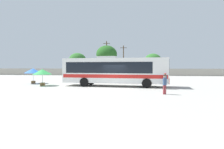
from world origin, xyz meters
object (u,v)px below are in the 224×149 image
at_px(attendant_by_bus_door, 165,80).
at_px(passenger_waiting_on_apron, 165,83).
at_px(parked_car_second_red, 104,73).
at_px(utility_pole_far, 107,57).
at_px(coach_bus_white_red, 113,70).
at_px(vendor_umbrella_near_gate_green, 42,72).
at_px(roadside_tree_midright, 153,61).
at_px(parked_car_leftmost_silver, 80,73).
at_px(roadside_tree_midleft, 107,54).
at_px(roadside_tree_left, 77,60).
at_px(vendor_umbrella_secondary_blue, 33,71).
at_px(parked_car_third_maroon, 130,73).
at_px(utility_pole_near, 123,60).

distance_m(attendant_by_bus_door, passenger_waiting_on_apron, 3.51).
xyz_separation_m(parked_car_second_red, utility_pole_far, (0.06, 4.80, 3.96)).
xyz_separation_m(coach_bus_white_red, parked_car_second_red, (-4.64, 22.00, -1.14)).
distance_m(vendor_umbrella_near_gate_green, roadside_tree_midright, 35.50).
distance_m(parked_car_leftmost_silver, roadside_tree_midleft, 9.15).
relative_size(attendant_by_bus_door, roadside_tree_left, 0.26).
height_order(vendor_umbrella_secondary_blue, roadside_tree_midright, roadside_tree_midright).
height_order(coach_bus_white_red, parked_car_third_maroon, coach_bus_white_red).
xyz_separation_m(coach_bus_white_red, roadside_tree_midright, (8.07, 30.85, 2.01)).
xyz_separation_m(parked_car_leftmost_silver, utility_pole_far, (5.91, 4.78, 3.94)).
relative_size(vendor_umbrella_near_gate_green, roadside_tree_midleft, 0.29).
distance_m(parked_car_second_red, roadside_tree_left, 12.77).
bearing_deg(coach_bus_white_red, roadside_tree_midleft, 99.65).
xyz_separation_m(coach_bus_white_red, passenger_waiting_on_apron, (4.92, -5.79, -0.97)).
bearing_deg(vendor_umbrella_secondary_blue, passenger_waiting_on_apron, -25.95).
bearing_deg(roadside_tree_left, attendant_by_bus_door, -59.51).
relative_size(coach_bus_white_red, roadside_tree_midleft, 1.55).
height_order(parked_car_third_maroon, roadside_tree_left, roadside_tree_left).
distance_m(coach_bus_white_red, attendant_by_bus_door, 6.12).
xyz_separation_m(coach_bus_white_red, utility_pole_near, (-0.08, 27.12, 2.23)).
distance_m(parked_car_leftmost_silver, utility_pole_near, 12.06).
bearing_deg(roadside_tree_midright, roadside_tree_left, -178.71).
bearing_deg(parked_car_leftmost_silver, parked_car_third_maroon, -2.75).
height_order(parked_car_second_red, utility_pole_far, utility_pole_far).
height_order(utility_pole_far, roadside_tree_midright, utility_pole_far).
distance_m(roadside_tree_midleft, roadside_tree_midright, 13.32).
height_order(attendant_by_bus_door, parked_car_third_maroon, attendant_by_bus_door).
relative_size(utility_pole_near, utility_pole_far, 0.87).
relative_size(coach_bus_white_red, parked_car_leftmost_silver, 2.88).
relative_size(vendor_umbrella_near_gate_green, vendor_umbrella_secondary_blue, 1.00).
bearing_deg(parked_car_second_red, attendant_by_bus_door, -67.25).
height_order(parked_car_leftmost_silver, parked_car_second_red, parked_car_leftmost_silver).
bearing_deg(roadside_tree_left, coach_bus_white_red, -65.73).
distance_m(vendor_umbrella_secondary_blue, parked_car_second_red, 21.00).
xyz_separation_m(parked_car_second_red, utility_pole_near, (4.56, 5.13, 3.37)).
distance_m(passenger_waiting_on_apron, roadside_tree_midright, 36.90).
xyz_separation_m(parked_car_third_maroon, roadside_tree_midleft, (-6.42, 5.72, 4.79)).
bearing_deg(parked_car_leftmost_silver, parked_car_second_red, -0.25).
bearing_deg(vendor_umbrella_secondary_blue, roadside_tree_left, 94.84).
xyz_separation_m(vendor_umbrella_secondary_blue, parked_car_third_maroon, (13.10, 19.33, -0.94)).
xyz_separation_m(vendor_umbrella_near_gate_green, parked_car_second_red, (4.06, 22.35, -0.90)).
bearing_deg(passenger_waiting_on_apron, parked_car_second_red, 108.98).
bearing_deg(parked_car_third_maroon, utility_pole_near, 108.25).
xyz_separation_m(coach_bus_white_red, parked_car_third_maroon, (1.80, 21.43, -1.11)).
bearing_deg(utility_pole_near, passenger_waiting_on_apron, -81.37).
height_order(utility_pole_near, roadside_tree_midleft, roadside_tree_midleft).
bearing_deg(roadside_tree_left, roadside_tree_midleft, -19.50).
distance_m(utility_pole_far, roadside_tree_left, 9.81).
bearing_deg(parked_car_third_maroon, roadside_tree_left, 150.03).
height_order(roadside_tree_midleft, roadside_tree_midright, roadside_tree_midleft).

